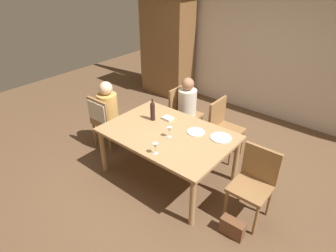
# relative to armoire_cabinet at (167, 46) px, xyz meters

# --- Properties ---
(ground_plane) EXTENTS (10.00, 10.00, 0.00)m
(ground_plane) POSITION_rel_armoire_cabinet_xyz_m (1.96, -2.34, -1.10)
(ground_plane) COLOR brown
(rear_room_partition) EXTENTS (6.40, 0.12, 2.70)m
(rear_room_partition) POSITION_rel_armoire_cabinet_xyz_m (1.96, 0.45, 0.25)
(rear_room_partition) COLOR beige
(rear_room_partition) RESTS_ON ground_plane
(armoire_cabinet) EXTENTS (1.18, 0.62, 2.18)m
(armoire_cabinet) POSITION_rel_armoire_cabinet_xyz_m (0.00, 0.00, 0.00)
(armoire_cabinet) COLOR brown
(armoire_cabinet) RESTS_ON ground_plane
(dining_table) EXTENTS (1.73, 1.18, 0.73)m
(dining_table) POSITION_rel_armoire_cabinet_xyz_m (1.96, -2.34, -0.44)
(dining_table) COLOR #A87F51
(dining_table) RESTS_ON ground_plane
(chair_left_end) EXTENTS (0.44, 0.46, 0.92)m
(chair_left_end) POSITION_rel_armoire_cabinet_xyz_m (0.72, -2.46, -0.50)
(chair_left_end) COLOR olive
(chair_left_end) RESTS_ON ground_plane
(chair_far_left) EXTENTS (0.44, 0.44, 0.92)m
(chair_far_left) POSITION_rel_armoire_cabinet_xyz_m (1.49, -1.37, -0.56)
(chair_far_left) COLOR olive
(chair_far_left) RESTS_ON ground_plane
(chair_far_right) EXTENTS (0.44, 0.44, 0.92)m
(chair_far_right) POSITION_rel_armoire_cabinet_xyz_m (2.27, -1.37, -0.56)
(chair_far_right) COLOR olive
(chair_far_right) RESTS_ON ground_plane
(chair_right_end) EXTENTS (0.44, 0.44, 0.92)m
(chair_right_end) POSITION_rel_armoire_cabinet_xyz_m (3.21, -2.25, -0.56)
(chair_right_end) COLOR olive
(chair_right_end) RESTS_ON ground_plane
(person_woman_host) EXTENTS (0.31, 0.36, 1.15)m
(person_woman_host) POSITION_rel_armoire_cabinet_xyz_m (0.72, -2.31, -0.43)
(person_woman_host) COLOR #33333D
(person_woman_host) RESTS_ON ground_plane
(person_man_bearded) EXTENTS (0.35, 0.31, 1.13)m
(person_man_bearded) POSITION_rel_armoire_cabinet_xyz_m (1.60, -1.37, -0.44)
(person_man_bearded) COLOR #33333D
(person_man_bearded) RESTS_ON ground_plane
(wine_bottle_tall_green) EXTENTS (0.07, 0.07, 0.33)m
(wine_bottle_tall_green) POSITION_rel_armoire_cabinet_xyz_m (1.57, -2.21, -0.21)
(wine_bottle_tall_green) COLOR black
(wine_bottle_tall_green) RESTS_ON dining_table
(wine_glass_near_left) EXTENTS (0.07, 0.07, 0.15)m
(wine_glass_near_left) POSITION_rel_armoire_cabinet_xyz_m (2.16, -2.81, -0.26)
(wine_glass_near_left) COLOR silver
(wine_glass_near_left) RESTS_ON dining_table
(wine_glass_centre) EXTENTS (0.07, 0.07, 0.15)m
(wine_glass_centre) POSITION_rel_armoire_cabinet_xyz_m (2.05, -2.41, -0.26)
(wine_glass_centre) COLOR silver
(wine_glass_centre) RESTS_ON dining_table
(dinner_plate_host) EXTENTS (0.24, 0.24, 0.01)m
(dinner_plate_host) POSITION_rel_armoire_cabinet_xyz_m (2.25, -2.10, -0.36)
(dinner_plate_host) COLOR white
(dinner_plate_host) RESTS_ON dining_table
(dinner_plate_guest_left) EXTENTS (0.28, 0.28, 0.01)m
(dinner_plate_guest_left) POSITION_rel_armoire_cabinet_xyz_m (2.59, -2.01, -0.36)
(dinner_plate_guest_left) COLOR silver
(dinner_plate_guest_left) RESTS_ON dining_table
(folded_napkin) EXTENTS (0.17, 0.13, 0.03)m
(folded_napkin) POSITION_rel_armoire_cabinet_xyz_m (1.73, -2.06, -0.35)
(folded_napkin) COLOR beige
(folded_napkin) RESTS_ON dining_table
(handbag) EXTENTS (0.28, 0.13, 0.22)m
(handbag) POSITION_rel_armoire_cabinet_xyz_m (3.21, -2.69, -0.99)
(handbag) COLOR brown
(handbag) RESTS_ON ground_plane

